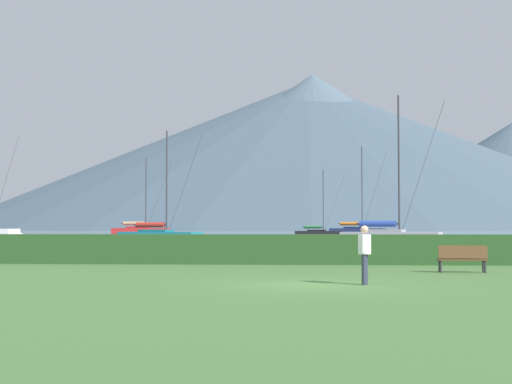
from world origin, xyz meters
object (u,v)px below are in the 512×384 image
Objects in this scene: sailboat_slip_0 at (393,238)px; person_standing_walker at (365,250)px; sailboat_slip_7 at (359,231)px; park_bench_near_path at (462,257)px; sailboat_slip_2 at (161,237)px; sailboat_slip_3 at (320,234)px; sailboat_slip_4 at (142,231)px.

person_standing_walker is (-5.01, -35.03, 0.26)m from sailboat_slip_0.
sailboat_slip_7 reaches higher than park_bench_near_path.
sailboat_slip_2 is (-18.66, 6.07, -0.04)m from sailboat_slip_0.
sailboat_slip_3 reaches higher than park_bench_near_path.
sailboat_slip_3 is at bearing -96.39° from sailboat_slip_7.
sailboat_slip_7 is at bearing 90.30° from park_bench_near_path.
sailboat_slip_4 is (-29.66, 48.66, 0.06)m from sailboat_slip_0.
sailboat_slip_2 is at bearing -179.31° from sailboat_slip_0.
sailboat_slip_0 reaches higher than sailboat_slip_2.
sailboat_slip_2 is 5.86× the size of person_standing_walker.
sailboat_slip_3 reaches higher than person_standing_walker.
sailboat_slip_2 is 49.08m from sailboat_slip_7.
sailboat_slip_2 is at bearing -102.94° from sailboat_slip_3.
sailboat_slip_7 reaches higher than person_standing_walker.
sailboat_slip_2 is 43.99m from sailboat_slip_4.
sailboat_slip_0 is at bearing -72.16° from sailboat_slip_3.
sailboat_slip_7 is 7.88× the size of person_standing_walker.
park_bench_near_path is (28.50, -78.20, -0.23)m from sailboat_slip_4.
sailboat_slip_0 is at bearing -55.47° from sailboat_slip_4.
sailboat_slip_3 is 5.12× the size of park_bench_near_path.
person_standing_walker is at bearing -79.35° from sailboat_slip_3.
sailboat_slip_4 is 87.25m from person_standing_walker.
sailboat_slip_3 is 72.91m from person_standing_walker.
sailboat_slip_7 is at bearing 7.32° from sailboat_slip_4.
park_bench_near_path is 6.72m from person_standing_walker.
sailboat_slip_3 is 0.76× the size of sailboat_slip_4.
sailboat_slip_7 is (1.31, 50.91, 0.05)m from sailboat_slip_0.
park_bench_near_path is 1.02× the size of person_standing_walker.
sailboat_slip_0 is at bearing 98.07° from person_standing_walker.
sailboat_slip_7 is at bearing 102.01° from person_standing_walker.
park_bench_near_path is at bearing -66.81° from sailboat_slip_4.
person_standing_walker is (24.65, -83.69, 0.21)m from sailboat_slip_4.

